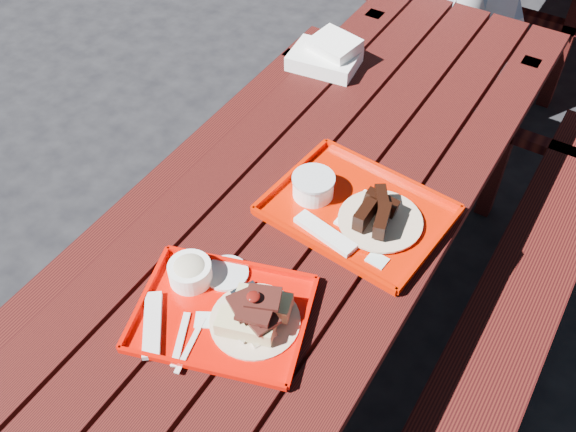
{
  "coord_description": "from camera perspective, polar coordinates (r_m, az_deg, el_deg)",
  "views": [
    {
      "loc": [
        0.58,
        -1.08,
        2.01
      ],
      "look_at": [
        0.0,
        -0.15,
        0.82
      ],
      "focal_mm": 40.0,
      "sensor_mm": 36.0,
      "label": 1
    }
  ],
  "objects": [
    {
      "name": "picnic_table_near",
      "position": [
        1.9,
        2.38,
        -2.47
      ],
      "size": [
        1.41,
        2.4,
        0.75
      ],
      "color": "#3D100B",
      "rests_on": "ground"
    },
    {
      "name": "ground",
      "position": [
        2.36,
        1.95,
        -11.29
      ],
      "size": [
        60.0,
        60.0,
        0.0
      ],
      "primitive_type": "plane",
      "color": "black",
      "rests_on": "ground"
    },
    {
      "name": "near_tray",
      "position": [
        1.51,
        -5.69,
        -7.7
      ],
      "size": [
        0.47,
        0.41,
        0.12
      ],
      "color": "red",
      "rests_on": "picnic_table_near"
    },
    {
      "name": "far_tray",
      "position": [
        1.71,
        5.85,
        0.64
      ],
      "size": [
        0.49,
        0.4,
        0.08
      ],
      "color": "#C61600",
      "rests_on": "picnic_table_near"
    },
    {
      "name": "white_cloth",
      "position": [
        2.23,
        3.51,
        14.07
      ],
      "size": [
        0.24,
        0.2,
        0.09
      ],
      "color": "white",
      "rests_on": "picnic_table_near"
    }
  ]
}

